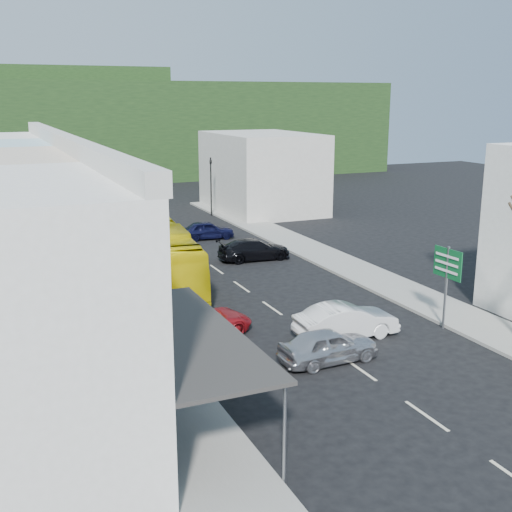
{
  "coord_description": "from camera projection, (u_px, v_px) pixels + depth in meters",
  "views": [
    {
      "loc": [
        -12.71,
        -23.27,
        10.13
      ],
      "look_at": [
        0.0,
        6.0,
        2.2
      ],
      "focal_mm": 45.0,
      "sensor_mm": 36.0,
      "label": 1
    }
  ],
  "objects": [
    {
      "name": "ground",
      "position": [
        310.0,
        335.0,
        28.07
      ],
      "size": [
        120.0,
        120.0,
        0.0
      ],
      "primitive_type": "plane",
      "color": "black",
      "rests_on": "ground"
    },
    {
      "name": "sidewalk_left",
      "position": [
        97.0,
        292.0,
        34.06
      ],
      "size": [
        3.0,
        52.0,
        0.15
      ],
      "primitive_type": "cube",
      "color": "gray",
      "rests_on": "ground"
    },
    {
      "name": "sidewalk_right",
      "position": [
        341.0,
        263.0,
        39.86
      ],
      "size": [
        3.0,
        52.0,
        0.15
      ],
      "primitive_type": "cube",
      "color": "gray",
      "rests_on": "ground"
    },
    {
      "name": "distant_block_right",
      "position": [
        262.0,
        172.0,
        58.19
      ],
      "size": [
        8.0,
        12.0,
        7.0
      ],
      "primitive_type": "cube",
      "color": "#B7B2A8",
      "rests_on": "ground"
    },
    {
      "name": "hillside",
      "position": [
        66.0,
        124.0,
        83.83
      ],
      "size": [
        80.0,
        26.0,
        14.0
      ],
      "color": "black",
      "rests_on": "ground"
    },
    {
      "name": "bus",
      "position": [
        160.0,
        257.0,
        35.38
      ],
      "size": [
        3.62,
        11.79,
        3.1
      ],
      "primitive_type": "imported",
      "rotation": [
        0.0,
        0.0,
        -0.1
      ],
      "color": "yellow",
      "rests_on": "ground"
    },
    {
      "name": "car_silver",
      "position": [
        328.0,
        345.0,
        25.05
      ],
      "size": [
        4.47,
        1.97,
        1.4
      ],
      "primitive_type": "imported",
      "rotation": [
        0.0,
        0.0,
        1.61
      ],
      "color": "#B9B8BE",
      "rests_on": "ground"
    },
    {
      "name": "car_white",
      "position": [
        346.0,
        322.0,
        27.63
      ],
      "size": [
        4.46,
        1.95,
        1.4
      ],
      "primitive_type": "imported",
      "rotation": [
        0.0,
        0.0,
        1.54
      ],
      "color": "silver",
      "rests_on": "ground"
    },
    {
      "name": "car_red",
      "position": [
        202.0,
        319.0,
        27.95
      ],
      "size": [
        4.71,
        2.18,
        1.4
      ],
      "primitive_type": "imported",
      "rotation": [
        0.0,
        0.0,
        1.63
      ],
      "color": "maroon",
      "rests_on": "ground"
    },
    {
      "name": "car_black_near",
      "position": [
        254.0,
        249.0,
        40.9
      ],
      "size": [
        4.59,
        2.06,
        1.4
      ],
      "primitive_type": "imported",
      "rotation": [
        0.0,
        0.0,
        1.52
      ],
      "color": "black",
      "rests_on": "ground"
    },
    {
      "name": "car_navy_mid",
      "position": [
        207.0,
        230.0,
        46.91
      ],
      "size": [
        4.57,
        2.26,
        1.4
      ],
      "primitive_type": "imported",
      "rotation": [
        0.0,
        0.0,
        1.46
      ],
      "color": "black",
      "rests_on": "ground"
    },
    {
      "name": "car_black_far",
      "position": [
        156.0,
        239.0,
        43.74
      ],
      "size": [
        4.44,
        1.9,
        1.4
      ],
      "primitive_type": "imported",
      "rotation": [
        0.0,
        0.0,
        1.59
      ],
      "color": "black",
      "rests_on": "ground"
    },
    {
      "name": "pedestrian_left",
      "position": [
        119.0,
        327.0,
        26.2
      ],
      "size": [
        0.53,
        0.68,
        1.7
      ],
      "primitive_type": "imported",
      "rotation": [
        0.0,
        0.0,
        1.81
      ],
      "color": "black",
      "rests_on": "sidewalk_left"
    },
    {
      "name": "direction_sign",
      "position": [
        446.0,
        288.0,
        28.42
      ],
      "size": [
        0.33,
        1.72,
        3.79
      ],
      "primitive_type": null,
      "rotation": [
        0.0,
        0.0,
        0.04
      ],
      "color": "#0D5328",
      "rests_on": "ground"
    },
    {
      "name": "traffic_signal",
      "position": [
        211.0,
        187.0,
        55.69
      ],
      "size": [
        0.79,
        1.16,
        5.09
      ],
      "primitive_type": null,
      "rotation": [
        0.0,
        0.0,
        3.28
      ],
      "color": "black",
      "rests_on": "ground"
    }
  ]
}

